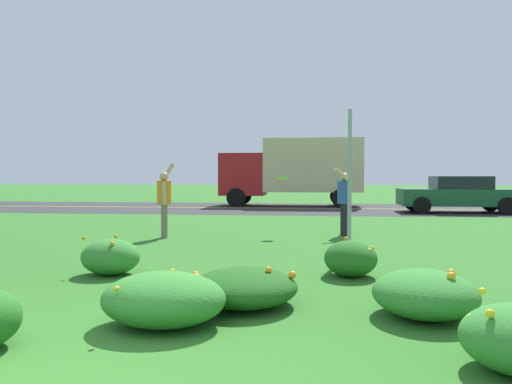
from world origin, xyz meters
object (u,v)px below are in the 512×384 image
at_px(person_catcher_blue_shirt, 344,198).
at_px(car_dark_green_center_left, 458,194).
at_px(sign_post_near_path, 350,182).
at_px(person_thrower_orange_shirt, 164,198).
at_px(frisbee_lime, 283,178).
at_px(box_truck_red, 294,168).

bearing_deg(person_catcher_blue_shirt, car_dark_green_center_left, 58.55).
relative_size(sign_post_near_path, person_catcher_blue_shirt, 1.62).
bearing_deg(person_catcher_blue_shirt, person_thrower_orange_shirt, -167.65).
distance_m(sign_post_near_path, person_catcher_blue_shirt, 3.03).
relative_size(sign_post_near_path, car_dark_green_center_left, 0.61).
xyz_separation_m(person_thrower_orange_shirt, frisbee_lime, (2.79, 0.78, 0.48)).
bearing_deg(frisbee_lime, sign_post_near_path, -63.14).
relative_size(sign_post_near_path, box_truck_red, 0.41).
relative_size(person_thrower_orange_shirt, person_catcher_blue_shirt, 1.07).
height_order(person_thrower_orange_shirt, car_dark_green_center_left, person_thrower_orange_shirt).
relative_size(sign_post_near_path, frisbee_lime, 9.86).
bearing_deg(car_dark_green_center_left, sign_post_near_path, -114.37).
bearing_deg(box_truck_red, person_catcher_blue_shirt, -81.69).
distance_m(sign_post_near_path, person_thrower_orange_shirt, 4.72).
height_order(sign_post_near_path, person_thrower_orange_shirt, sign_post_near_path).
xyz_separation_m(person_thrower_orange_shirt, person_catcher_blue_shirt, (4.31, 0.94, -0.01)).
distance_m(person_thrower_orange_shirt, box_truck_red, 12.85).
relative_size(person_thrower_orange_shirt, frisbee_lime, 6.48).
bearing_deg(frisbee_lime, person_catcher_blue_shirt, 6.08).
height_order(person_catcher_blue_shirt, car_dark_green_center_left, person_catcher_blue_shirt).
xyz_separation_m(sign_post_near_path, car_dark_green_center_left, (5.02, 11.09, -0.63)).
bearing_deg(person_thrower_orange_shirt, sign_post_near_path, -25.96).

